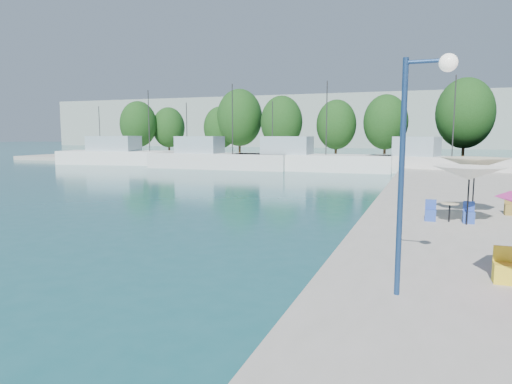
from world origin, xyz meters
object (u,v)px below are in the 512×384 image
at_px(trawler_01, 132,156).
at_px(umbrella_cream, 475,164).
at_px(trawler_04, 433,164).
at_px(street_lamp, 419,133).
at_px(trawler_03, 306,161).
at_px(umbrella_white, 470,173).
at_px(trawler_02, 216,159).

distance_m(trawler_01, umbrella_cream, 49.70).
distance_m(trawler_04, street_lamp, 40.07).
bearing_deg(trawler_03, trawler_01, 175.32).
relative_size(umbrella_cream, street_lamp, 0.54).
bearing_deg(umbrella_white, trawler_04, 91.62).
bearing_deg(umbrella_white, trawler_01, 139.71).
bearing_deg(trawler_04, trawler_01, -165.63).
bearing_deg(trawler_02, trawler_04, 1.11).
relative_size(trawler_03, trawler_04, 1.23).
bearing_deg(trawler_04, trawler_03, -163.01).
relative_size(trawler_02, trawler_03, 0.96).
xyz_separation_m(trawler_02, trawler_04, (24.09, 0.88, 0.00)).
distance_m(trawler_02, trawler_04, 24.10).
xyz_separation_m(trawler_01, umbrella_cream, (39.22, -30.48, 1.74)).
relative_size(trawler_01, trawler_04, 1.46).
bearing_deg(trawler_01, street_lamp, -57.34).
bearing_deg(umbrella_cream, trawler_01, 142.14).
relative_size(trawler_01, trawler_02, 1.24).
bearing_deg(trawler_03, umbrella_white, -65.75).
height_order(trawler_04, umbrella_white, trawler_04).
bearing_deg(trawler_04, trawler_02, -160.63).
bearing_deg(umbrella_white, trawler_02, 129.66).
xyz_separation_m(trawler_03, umbrella_white, (14.23, -31.06, 1.52)).
relative_size(umbrella_white, street_lamp, 0.53).
xyz_separation_m(trawler_01, trawler_03, (24.60, -1.86, 0.00)).
bearing_deg(trawler_04, umbrella_cream, -70.19).
xyz_separation_m(trawler_01, umbrella_white, (38.83, -32.92, 1.52)).
bearing_deg(umbrella_cream, trawler_03, 117.06).
xyz_separation_m(umbrella_white, umbrella_cream, (0.39, 2.44, 0.22)).
bearing_deg(trawler_03, street_lamp, -72.99).
relative_size(trawler_03, umbrella_white, 6.68).
distance_m(trawler_02, umbrella_white, 39.15).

